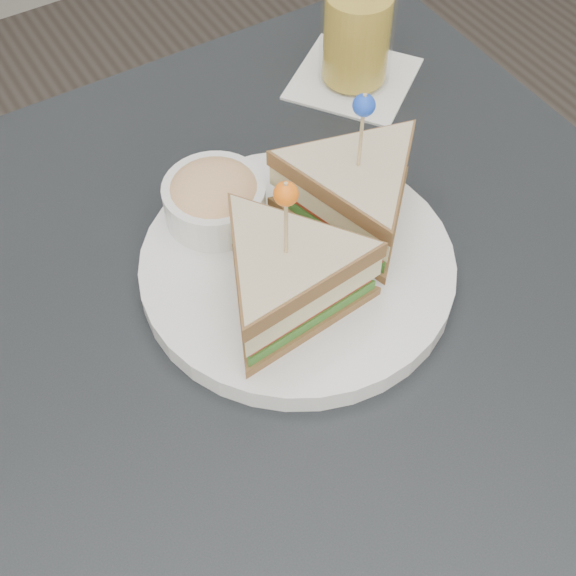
{
  "coord_description": "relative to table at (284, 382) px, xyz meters",
  "views": [
    {
      "loc": [
        -0.2,
        -0.33,
        1.32
      ],
      "look_at": [
        0.01,
        0.01,
        0.8
      ],
      "focal_mm": 50.0,
      "sensor_mm": 36.0,
      "label": 1
    }
  ],
  "objects": [
    {
      "name": "table",
      "position": [
        0.0,
        0.0,
        0.0
      ],
      "size": [
        0.8,
        0.8,
        0.75
      ],
      "color": "black",
      "rests_on": "ground"
    },
    {
      "name": "plate_meal",
      "position": [
        0.05,
        0.05,
        0.12
      ],
      "size": [
        0.37,
        0.37,
        0.17
      ],
      "rotation": [
        0.0,
        0.0,
        -0.43
      ],
      "color": "white",
      "rests_on": "table"
    },
    {
      "name": "drink_set",
      "position": [
        0.24,
        0.25,
        0.15
      ],
      "size": [
        0.17,
        0.17,
        0.16
      ],
      "rotation": [
        0.0,
        0.0,
        0.63
      ],
      "color": "white",
      "rests_on": "table"
    }
  ]
}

